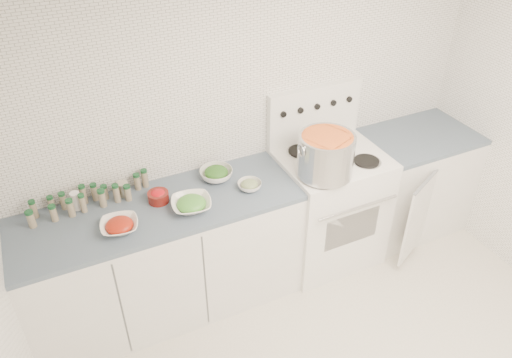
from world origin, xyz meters
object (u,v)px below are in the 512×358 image
Objects in this scene: stove at (327,203)px; bowl_snowpea at (191,204)px; bowl_tomato at (119,225)px; stock_pot at (326,154)px.

stove is 4.60× the size of bowl_snowpea.
stove reaches higher than bowl_tomato.
stove is at bearing 44.48° from stock_pot.
stock_pot is 1.41m from bowl_tomato.
stock_pot is 1.53× the size of bowl_tomato.
bowl_tomato is (-1.57, -0.10, 0.44)m from stove.
stove is 1.20m from bowl_snowpea.
bowl_snowpea reaches higher than bowl_tomato.
stove is 1.64m from bowl_tomato.
stove reaches higher than bowl_snowpea.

